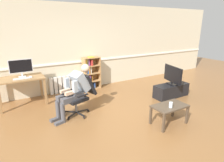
{
  "coord_description": "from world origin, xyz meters",
  "views": [
    {
      "loc": [
        -2.13,
        -3.03,
        2.09
      ],
      "look_at": [
        0.15,
        0.85,
        0.7
      ],
      "focal_mm": 29.7,
      "sensor_mm": 36.0,
      "label": 1
    }
  ],
  "objects_px": {
    "keyboard": "(22,79)",
    "office_chair": "(81,93)",
    "imac_monitor": "(21,67)",
    "radiator": "(64,84)",
    "coffee_table": "(170,108)",
    "tv_screen": "(173,75)",
    "computer_desk": "(21,82)",
    "tv_stand": "(171,90)",
    "drinking_glass": "(171,105)",
    "computer_mouse": "(31,77)",
    "bookshelf": "(90,73)",
    "person_seated": "(74,90)"
  },
  "relations": [
    {
      "from": "computer_desk",
      "to": "coffee_table",
      "type": "distance_m",
      "value": 3.77
    },
    {
      "from": "keyboard",
      "to": "computer_desk",
      "type": "bearing_deg",
      "value": 100.9
    },
    {
      "from": "imac_monitor",
      "to": "tv_stand",
      "type": "bearing_deg",
      "value": -23.67
    },
    {
      "from": "bookshelf",
      "to": "drinking_glass",
      "type": "distance_m",
      "value": 3.09
    },
    {
      "from": "keyboard",
      "to": "computer_mouse",
      "type": "relative_size",
      "value": 3.95
    },
    {
      "from": "bookshelf",
      "to": "drinking_glass",
      "type": "xyz_separation_m",
      "value": [
        0.45,
        -3.06,
        -0.04
      ]
    },
    {
      "from": "person_seated",
      "to": "office_chair",
      "type": "bearing_deg",
      "value": 90.0
    },
    {
      "from": "keyboard",
      "to": "bookshelf",
      "type": "xyz_separation_m",
      "value": [
        2.08,
        0.43,
        -0.23
      ]
    },
    {
      "from": "keyboard",
      "to": "coffee_table",
      "type": "xyz_separation_m",
      "value": [
        2.59,
        -2.55,
        -0.4
      ]
    },
    {
      "from": "drinking_glass",
      "to": "coffee_table",
      "type": "bearing_deg",
      "value": 50.5
    },
    {
      "from": "bookshelf",
      "to": "computer_mouse",
      "type": "bearing_deg",
      "value": -167.65
    },
    {
      "from": "imac_monitor",
      "to": "radiator",
      "type": "height_order",
      "value": "imac_monitor"
    },
    {
      "from": "tv_stand",
      "to": "tv_screen",
      "type": "distance_m",
      "value": 0.48
    },
    {
      "from": "computer_mouse",
      "to": "keyboard",
      "type": "bearing_deg",
      "value": -174.78
    },
    {
      "from": "imac_monitor",
      "to": "tv_stand",
      "type": "relative_size",
      "value": 0.53
    },
    {
      "from": "imac_monitor",
      "to": "person_seated",
      "type": "xyz_separation_m",
      "value": [
        0.95,
        -1.36,
        -0.38
      ]
    },
    {
      "from": "office_chair",
      "to": "person_seated",
      "type": "xyz_separation_m",
      "value": [
        -0.16,
        -0.05,
        0.12
      ]
    },
    {
      "from": "tv_stand",
      "to": "coffee_table",
      "type": "distance_m",
      "value": 1.68
    },
    {
      "from": "computer_desk",
      "to": "coffee_table",
      "type": "xyz_separation_m",
      "value": [
        2.62,
        -2.69,
        -0.28
      ]
    },
    {
      "from": "bookshelf",
      "to": "radiator",
      "type": "height_order",
      "value": "bookshelf"
    },
    {
      "from": "computer_desk",
      "to": "coffee_table",
      "type": "bearing_deg",
      "value": -45.82
    },
    {
      "from": "bookshelf",
      "to": "drinking_glass",
      "type": "relative_size",
      "value": 9.38
    },
    {
      "from": "office_chair",
      "to": "computer_mouse",
      "type": "bearing_deg",
      "value": -155.53
    },
    {
      "from": "computer_mouse",
      "to": "radiator",
      "type": "distance_m",
      "value": 1.23
    },
    {
      "from": "tv_stand",
      "to": "drinking_glass",
      "type": "bearing_deg",
      "value": -138.41
    },
    {
      "from": "drinking_glass",
      "to": "keyboard",
      "type": "bearing_deg",
      "value": 133.86
    },
    {
      "from": "computer_desk",
      "to": "keyboard",
      "type": "bearing_deg",
      "value": -79.1
    },
    {
      "from": "radiator",
      "to": "person_seated",
      "type": "relative_size",
      "value": 0.77
    },
    {
      "from": "coffee_table",
      "to": "tv_screen",
      "type": "bearing_deg",
      "value": 41.02
    },
    {
      "from": "person_seated",
      "to": "tv_screen",
      "type": "height_order",
      "value": "person_seated"
    },
    {
      "from": "computer_mouse",
      "to": "coffee_table",
      "type": "relative_size",
      "value": 0.13
    },
    {
      "from": "keyboard",
      "to": "office_chair",
      "type": "distance_m",
      "value": 1.61
    },
    {
      "from": "keyboard",
      "to": "drinking_glass",
      "type": "height_order",
      "value": "keyboard"
    },
    {
      "from": "imac_monitor",
      "to": "radiator",
      "type": "bearing_deg",
      "value": 14.85
    },
    {
      "from": "imac_monitor",
      "to": "computer_mouse",
      "type": "distance_m",
      "value": 0.37
    },
    {
      "from": "computer_desk",
      "to": "tv_screen",
      "type": "bearing_deg",
      "value": -22.35
    },
    {
      "from": "bookshelf",
      "to": "tv_stand",
      "type": "height_order",
      "value": "bookshelf"
    },
    {
      "from": "imac_monitor",
      "to": "computer_mouse",
      "type": "height_order",
      "value": "imac_monitor"
    },
    {
      "from": "computer_desk",
      "to": "keyboard",
      "type": "relative_size",
      "value": 2.92
    },
    {
      "from": "tv_stand",
      "to": "coffee_table",
      "type": "height_order",
      "value": "coffee_table"
    },
    {
      "from": "computer_desk",
      "to": "coffee_table",
      "type": "height_order",
      "value": "computer_desk"
    },
    {
      "from": "keyboard",
      "to": "office_chair",
      "type": "relative_size",
      "value": 0.41
    },
    {
      "from": "radiator",
      "to": "tv_stand",
      "type": "bearing_deg",
      "value": -36.97
    },
    {
      "from": "keyboard",
      "to": "radiator",
      "type": "bearing_deg",
      "value": 23.57
    },
    {
      "from": "drinking_glass",
      "to": "tv_screen",
      "type": "bearing_deg",
      "value": 41.54
    },
    {
      "from": "imac_monitor",
      "to": "tv_stand",
      "type": "height_order",
      "value": "imac_monitor"
    },
    {
      "from": "bookshelf",
      "to": "coffee_table",
      "type": "xyz_separation_m",
      "value": [
        0.51,
        -2.98,
        -0.17
      ]
    },
    {
      "from": "bookshelf",
      "to": "radiator",
      "type": "xyz_separation_m",
      "value": [
        -0.86,
        0.1,
        -0.27
      ]
    },
    {
      "from": "computer_desk",
      "to": "tv_screen",
      "type": "distance_m",
      "value": 4.2
    },
    {
      "from": "person_seated",
      "to": "coffee_table",
      "type": "distance_m",
      "value": 2.16
    }
  ]
}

